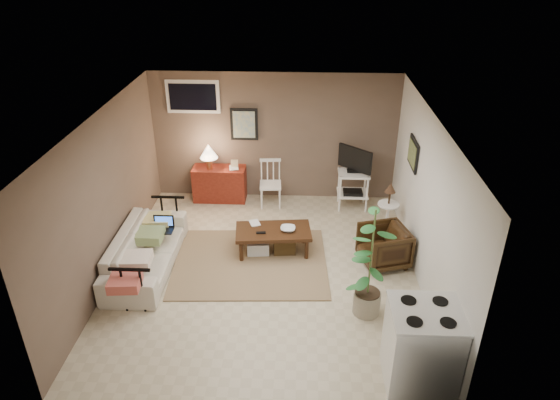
{
  "coord_description": "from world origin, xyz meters",
  "views": [
    {
      "loc": [
        0.51,
        -6.15,
        4.46
      ],
      "look_at": [
        0.2,
        0.35,
        1.03
      ],
      "focal_mm": 32.0,
      "sensor_mm": 36.0,
      "label": 1
    }
  ],
  "objects_px": {
    "spindle_chair": "(271,185)",
    "stove": "(422,346)",
    "red_console": "(219,181)",
    "potted_plant": "(371,260)",
    "side_table": "(389,203)",
    "coffee_table": "(273,239)",
    "armchair": "(384,245)",
    "tv_stand": "(354,177)",
    "sofa": "(145,244)"
  },
  "relations": [
    {
      "from": "spindle_chair",
      "to": "stove",
      "type": "distance_m",
      "value": 4.55
    },
    {
      "from": "tv_stand",
      "to": "side_table",
      "type": "bearing_deg",
      "value": -61.11
    },
    {
      "from": "stove",
      "to": "tv_stand",
      "type": "bearing_deg",
      "value": 95.72
    },
    {
      "from": "side_table",
      "to": "sofa",
      "type": "bearing_deg",
      "value": -162.96
    },
    {
      "from": "sofa",
      "to": "stove",
      "type": "bearing_deg",
      "value": -118.88
    },
    {
      "from": "tv_stand",
      "to": "armchair",
      "type": "relative_size",
      "value": 1.74
    },
    {
      "from": "sofa",
      "to": "potted_plant",
      "type": "xyz_separation_m",
      "value": [
        3.22,
        -0.89,
        0.44
      ]
    },
    {
      "from": "potted_plant",
      "to": "spindle_chair",
      "type": "bearing_deg",
      "value": 116.15
    },
    {
      "from": "red_console",
      "to": "tv_stand",
      "type": "relative_size",
      "value": 0.96
    },
    {
      "from": "armchair",
      "to": "stove",
      "type": "distance_m",
      "value": 2.29
    },
    {
      "from": "side_table",
      "to": "armchair",
      "type": "height_order",
      "value": "side_table"
    },
    {
      "from": "potted_plant",
      "to": "side_table",
      "type": "bearing_deg",
      "value": 75.02
    },
    {
      "from": "tv_stand",
      "to": "sofa",
      "type": "bearing_deg",
      "value": -147.6
    },
    {
      "from": "spindle_chair",
      "to": "stove",
      "type": "height_order",
      "value": "stove"
    },
    {
      "from": "red_console",
      "to": "stove",
      "type": "xyz_separation_m",
      "value": [
        2.91,
        -4.29,
        0.1
      ]
    },
    {
      "from": "coffee_table",
      "to": "stove",
      "type": "distance_m",
      "value": 3.09
    },
    {
      "from": "coffee_table",
      "to": "tv_stand",
      "type": "distance_m",
      "value": 2.13
    },
    {
      "from": "stove",
      "to": "spindle_chair",
      "type": "bearing_deg",
      "value": 115.0
    },
    {
      "from": "coffee_table",
      "to": "potted_plant",
      "type": "relative_size",
      "value": 0.77
    },
    {
      "from": "coffee_table",
      "to": "stove",
      "type": "height_order",
      "value": "stove"
    },
    {
      "from": "coffee_table",
      "to": "spindle_chair",
      "type": "bearing_deg",
      "value": 94.87
    },
    {
      "from": "tv_stand",
      "to": "armchair",
      "type": "xyz_separation_m",
      "value": [
        0.33,
        -1.81,
        -0.28
      ]
    },
    {
      "from": "coffee_table",
      "to": "armchair",
      "type": "bearing_deg",
      "value": -7.37
    },
    {
      "from": "sofa",
      "to": "side_table",
      "type": "bearing_deg",
      "value": -72.96
    },
    {
      "from": "stove",
      "to": "side_table",
      "type": "bearing_deg",
      "value": 88.29
    },
    {
      "from": "spindle_chair",
      "to": "red_console",
      "type": "bearing_deg",
      "value": 170.68
    },
    {
      "from": "tv_stand",
      "to": "armchair",
      "type": "bearing_deg",
      "value": -79.77
    },
    {
      "from": "tv_stand",
      "to": "coffee_table",
      "type": "bearing_deg",
      "value": -130.93
    },
    {
      "from": "side_table",
      "to": "stove",
      "type": "bearing_deg",
      "value": -91.71
    },
    {
      "from": "coffee_table",
      "to": "potted_plant",
      "type": "xyz_separation_m",
      "value": [
        1.33,
        -1.37,
        0.6
      ]
    },
    {
      "from": "red_console",
      "to": "coffee_table",
      "type": "bearing_deg",
      "value": -57.71
    },
    {
      "from": "spindle_chair",
      "to": "tv_stand",
      "type": "height_order",
      "value": "tv_stand"
    },
    {
      "from": "red_console",
      "to": "armchair",
      "type": "height_order",
      "value": "red_console"
    },
    {
      "from": "red_console",
      "to": "spindle_chair",
      "type": "xyz_separation_m",
      "value": [
        0.99,
        -0.16,
        0.01
      ]
    },
    {
      "from": "red_console",
      "to": "potted_plant",
      "type": "xyz_separation_m",
      "value": [
        2.46,
        -3.16,
        0.46
      ]
    },
    {
      "from": "coffee_table",
      "to": "tv_stand",
      "type": "relative_size",
      "value": 1.04
    },
    {
      "from": "spindle_chair",
      "to": "potted_plant",
      "type": "bearing_deg",
      "value": -63.85
    },
    {
      "from": "armchair",
      "to": "tv_stand",
      "type": "bearing_deg",
      "value": 173.79
    },
    {
      "from": "tv_stand",
      "to": "side_table",
      "type": "distance_m",
      "value": 1.05
    },
    {
      "from": "spindle_chair",
      "to": "side_table",
      "type": "distance_m",
      "value": 2.24
    },
    {
      "from": "red_console",
      "to": "stove",
      "type": "relative_size",
      "value": 1.14
    },
    {
      "from": "spindle_chair",
      "to": "armchair",
      "type": "xyz_separation_m",
      "value": [
        1.84,
        -1.84,
        -0.07
      ]
    },
    {
      "from": "red_console",
      "to": "potted_plant",
      "type": "bearing_deg",
      "value": -52.08
    },
    {
      "from": "armchair",
      "to": "side_table",
      "type": "bearing_deg",
      "value": 152.28
    },
    {
      "from": "red_console",
      "to": "spindle_chair",
      "type": "distance_m",
      "value": 1.0
    },
    {
      "from": "tv_stand",
      "to": "armchair",
      "type": "distance_m",
      "value": 1.86
    },
    {
      "from": "tv_stand",
      "to": "side_table",
      "type": "relative_size",
      "value": 1.25
    },
    {
      "from": "sofa",
      "to": "armchair",
      "type": "height_order",
      "value": "sofa"
    },
    {
      "from": "coffee_table",
      "to": "spindle_chair",
      "type": "height_order",
      "value": "spindle_chair"
    },
    {
      "from": "potted_plant",
      "to": "red_console",
      "type": "bearing_deg",
      "value": 127.92
    }
  ]
}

